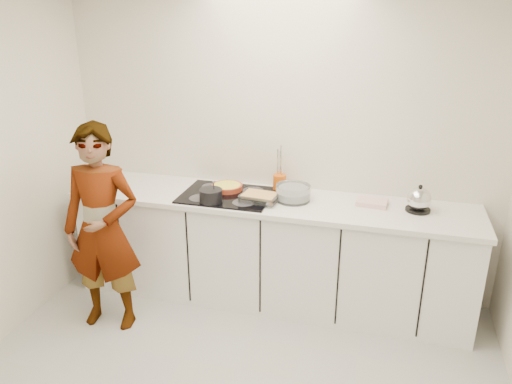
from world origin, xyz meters
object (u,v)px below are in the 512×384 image
(tart_dish, at_px, (227,187))
(mixing_bowl, at_px, (293,193))
(utensil_crock, at_px, (280,183))
(cook, at_px, (102,229))
(hob, at_px, (227,195))
(kettle, at_px, (419,200))
(saucepan, at_px, (211,195))
(baking_dish, at_px, (260,197))

(tart_dish, height_order, mixing_bowl, mixing_bowl)
(utensil_crock, bearing_deg, tart_dish, -162.50)
(cook, bearing_deg, mixing_bowl, 20.64)
(hob, xyz_separation_m, kettle, (1.48, 0.08, 0.08))
(tart_dish, xyz_separation_m, saucepan, (-0.04, -0.28, 0.03))
(saucepan, bearing_deg, mixing_bowl, 20.50)
(hob, bearing_deg, kettle, 3.10)
(tart_dish, distance_m, utensil_crock, 0.43)
(utensil_crock, bearing_deg, mixing_bowl, -51.36)
(hob, height_order, kettle, kettle)
(utensil_crock, bearing_deg, saucepan, -137.38)
(baking_dish, xyz_separation_m, mixing_bowl, (0.24, 0.11, 0.01))
(saucepan, relative_size, kettle, 0.80)
(baking_dish, xyz_separation_m, kettle, (1.19, 0.14, 0.04))
(hob, relative_size, saucepan, 3.86)
(hob, bearing_deg, mixing_bowl, 4.68)
(kettle, relative_size, cook, 0.15)
(tart_dish, distance_m, saucepan, 0.29)
(tart_dish, distance_m, cook, 1.04)
(tart_dish, bearing_deg, mixing_bowl, -5.99)
(tart_dish, height_order, utensil_crock, utensil_crock)
(tart_dish, distance_m, kettle, 1.51)
(kettle, bearing_deg, cook, -162.58)
(kettle, bearing_deg, hob, -176.90)
(kettle, distance_m, utensil_crock, 1.11)
(hob, xyz_separation_m, tart_dish, (-0.03, 0.10, 0.03))
(tart_dish, xyz_separation_m, baking_dish, (0.32, -0.16, 0.01))
(hob, distance_m, cook, 1.00)
(utensil_crock, distance_m, cook, 1.44)
(cook, bearing_deg, utensil_crock, 30.21)
(hob, relative_size, mixing_bowl, 2.40)
(mixing_bowl, bearing_deg, utensil_crock, 128.64)
(mixing_bowl, bearing_deg, tart_dish, 174.01)
(hob, relative_size, baking_dish, 2.37)
(saucepan, distance_m, baking_dish, 0.38)
(tart_dish, distance_m, baking_dish, 0.36)
(baking_dish, distance_m, utensil_crock, 0.31)
(hob, bearing_deg, tart_dish, 107.72)
(hob, distance_m, utensil_crock, 0.45)
(saucepan, bearing_deg, tart_dish, 82.55)
(kettle, height_order, cook, cook)
(saucepan, relative_size, cook, 0.12)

